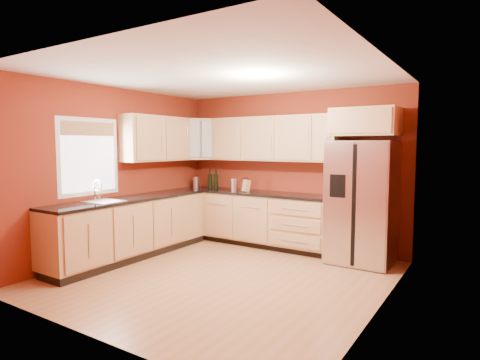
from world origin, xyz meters
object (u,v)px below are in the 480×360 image
object	(u,v)px
refrigerator	(362,202)
soap_dispenser	(328,191)
knife_block	(246,186)
wine_bottle_a	(216,179)
canister_left	(234,185)

from	to	relation	value
refrigerator	soap_dispenser	distance (m)	0.57
refrigerator	knife_block	xyz separation A→B (m)	(-1.98, 0.00, 0.13)
soap_dispenser	knife_block	bearing A→B (deg)	-175.59
wine_bottle_a	knife_block	bearing A→B (deg)	-7.95
knife_block	soap_dispenser	distance (m)	1.43
canister_left	wine_bottle_a	size ratio (longest dim) A/B	0.58
refrigerator	soap_dispenser	bearing A→B (deg)	168.46
canister_left	refrigerator	bearing A→B (deg)	0.07
wine_bottle_a	knife_block	distance (m)	0.73
refrigerator	wine_bottle_a	distance (m)	2.70
knife_block	soap_dispenser	bearing A→B (deg)	27.54
canister_left	soap_dispenser	size ratio (longest dim) A/B	1.27
refrigerator	canister_left	distance (m)	2.23
wine_bottle_a	refrigerator	bearing A→B (deg)	-2.17
wine_bottle_a	canister_left	bearing A→B (deg)	-12.54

